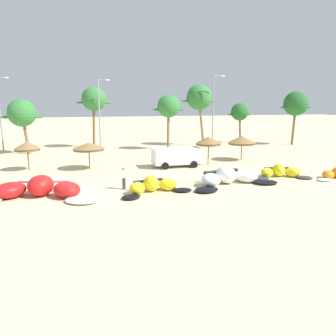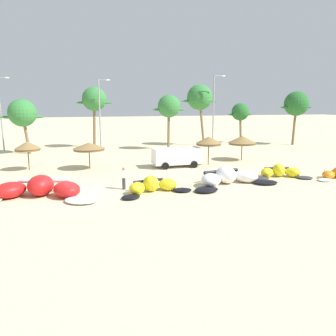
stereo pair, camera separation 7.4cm
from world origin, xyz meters
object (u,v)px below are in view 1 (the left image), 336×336
(palm_left_of_gap, at_px, (22,113))
(lamppost_west_center, at_px, (100,111))
(kite_right_of_center, at_px, (280,172))
(palm_rightmost, at_px, (296,104))
(person_near_kites, at_px, (124,178))
(parked_van, at_px, (176,156))
(beach_umbrella_near_van, at_px, (27,146))
(beach_umbrella_outermost, at_px, (242,140))
(kite_left_of_center, at_px, (153,186))
(beach_umbrella_middle, at_px, (89,147))
(beach_umbrella_near_palms, at_px, (209,141))
(lamppost_east_center, at_px, (214,108))
(palm_center_right, at_px, (169,107))
(kite_left, at_px, (39,189))
(kite_center, at_px, (229,178))
(lamppost_west, at_px, (1,110))
(palm_right_of_gap, at_px, (199,98))
(palm_center_left, at_px, (94,100))
(palm_right, at_px, (240,112))

(palm_left_of_gap, relative_size, lamppost_west_center, 0.72)
(kite_right_of_center, height_order, palm_rightmost, palm_rightmost)
(person_near_kites, bearing_deg, parked_van, 49.90)
(beach_umbrella_near_van, height_order, beach_umbrella_outermost, beach_umbrella_near_van)
(kite_right_of_center, relative_size, beach_umbrella_near_van, 1.89)
(kite_left_of_center, distance_m, beach_umbrella_middle, 10.47)
(beach_umbrella_near_palms, height_order, lamppost_east_center, lamppost_east_center)
(palm_center_right, bearing_deg, kite_left, -126.24)
(kite_left, height_order, palm_rightmost, palm_rightmost)
(beach_umbrella_near_van, bearing_deg, parked_van, -8.56)
(beach_umbrella_near_van, xyz_separation_m, lamppost_east_center, (22.73, 10.15, 3.22))
(palm_left_of_gap, xyz_separation_m, lamppost_west_center, (9.28, 0.60, 0.18))
(parked_van, xyz_separation_m, palm_rightmost, (21.98, 11.99, 4.89))
(beach_umbrella_near_van, bearing_deg, palm_center_right, 31.21)
(beach_umbrella_near_palms, xyz_separation_m, beach_umbrella_outermost, (4.55, 1.63, -0.24))
(kite_center, height_order, kite_right_of_center, kite_center)
(palm_left_of_gap, distance_m, lamppost_west, 4.84)
(kite_center, xyz_separation_m, lamppost_east_center, (7.23, 19.98, 4.96))
(kite_left, height_order, kite_left_of_center, kite_left)
(beach_umbrella_near_van, xyz_separation_m, palm_left_of_gap, (-1.81, 10.85, 2.66))
(palm_right_of_gap, bearing_deg, kite_left_of_center, -117.55)
(parked_van, bearing_deg, palm_center_left, 112.10)
(beach_umbrella_near_palms, bearing_deg, parked_van, -178.24)
(kite_center, xyz_separation_m, palm_left_of_gap, (-17.31, 20.67, 4.40))
(kite_right_of_center, height_order, person_near_kites, person_near_kites)
(kite_left, relative_size, beach_umbrella_middle, 2.81)
(palm_right, bearing_deg, beach_umbrella_middle, -146.93)
(parked_van, relative_size, lamppost_west_center, 0.51)
(beach_umbrella_near_palms, relative_size, palm_center_right, 0.40)
(beach_umbrella_middle, relative_size, beach_umbrella_near_palms, 1.04)
(kite_left_of_center, xyz_separation_m, lamppost_west, (-14.22, 25.13, 4.79))
(palm_center_left, relative_size, lamppost_east_center, 0.84)
(kite_center, distance_m, kite_right_of_center, 5.36)
(beach_umbrella_near_palms, distance_m, beach_umbrella_outermost, 4.83)
(lamppost_west, bearing_deg, palm_rightmost, -6.58)
(palm_center_left, distance_m, palm_right_of_gap, 14.78)
(kite_left, relative_size, kite_left_of_center, 1.57)
(parked_van, distance_m, person_near_kites, 9.38)
(parked_van, height_order, person_near_kites, parked_van)
(kite_left, bearing_deg, lamppost_west, 105.35)
(beach_umbrella_middle, height_order, palm_center_left, palm_center_left)
(palm_right_of_gap, distance_m, palm_right, 7.68)
(parked_van, height_order, palm_center_left, palm_center_left)
(palm_center_left, height_order, lamppost_east_center, lamppost_east_center)
(palm_center_right, bearing_deg, lamppost_east_center, 3.04)
(kite_center, bearing_deg, palm_left_of_gap, 129.95)
(parked_van, xyz_separation_m, palm_right, (15.23, 16.29, 3.61))
(beach_umbrella_near_palms, distance_m, lamppost_west_center, 16.67)
(parked_van, bearing_deg, kite_left, -146.73)
(beach_umbrella_near_van, relative_size, parked_van, 0.58)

